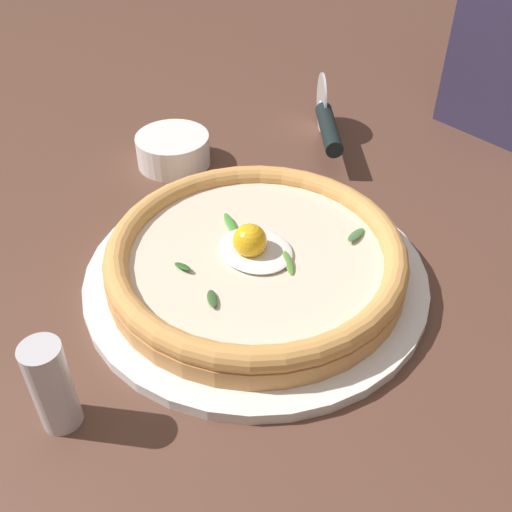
# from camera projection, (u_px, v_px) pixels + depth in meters

# --- Properties ---
(ground_plane) EXTENTS (2.40, 2.40, 0.03)m
(ground_plane) POSITION_uv_depth(u_px,v_px,m) (282.00, 300.00, 0.61)
(ground_plane) COLOR brown
(ground_plane) RESTS_ON ground
(pizza_plate) EXTENTS (0.34, 0.34, 0.01)m
(pizza_plate) POSITION_uv_depth(u_px,v_px,m) (256.00, 276.00, 0.60)
(pizza_plate) COLOR white
(pizza_plate) RESTS_ON ground
(pizza) EXTENTS (0.29, 0.29, 0.06)m
(pizza) POSITION_uv_depth(u_px,v_px,m) (256.00, 257.00, 0.59)
(pizza) COLOR tan
(pizza) RESTS_ON pizza_plate
(side_bowl) EXTENTS (0.09, 0.09, 0.04)m
(side_bowl) POSITION_uv_depth(u_px,v_px,m) (173.00, 150.00, 0.77)
(side_bowl) COLOR white
(side_bowl) RESTS_ON ground
(pizza_cutter) EXTENTS (0.14, 0.12, 0.08)m
(pizza_cutter) POSITION_uv_depth(u_px,v_px,m) (327.00, 121.00, 0.78)
(pizza_cutter) COLOR silver
(pizza_cutter) RESTS_ON ground
(pepper_shaker) EXTENTS (0.03, 0.03, 0.09)m
(pepper_shaker) POSITION_uv_depth(u_px,v_px,m) (52.00, 386.00, 0.45)
(pepper_shaker) COLOR silver
(pepper_shaker) RESTS_ON ground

